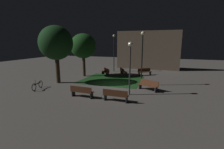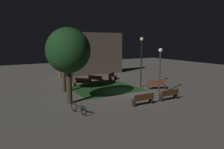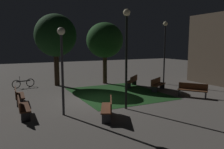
{
  "view_description": "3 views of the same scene",
  "coord_description": "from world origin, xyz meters",
  "px_view_note": "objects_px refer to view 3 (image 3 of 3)",
  "views": [
    {
      "loc": [
        4.56,
        -14.56,
        4.07
      ],
      "look_at": [
        -0.33,
        -0.24,
        1.07
      ],
      "focal_mm": 25.48,
      "sensor_mm": 36.0,
      "label": 1
    },
    {
      "loc": [
        -11.32,
        -16.61,
        4.8
      ],
      "look_at": [
        -0.93,
        0.89,
        1.59
      ],
      "focal_mm": 34.41,
      "sensor_mm": 36.0,
      "label": 2
    },
    {
      "loc": [
        12.2,
        -5.1,
        3.39
      ],
      "look_at": [
        0.16,
        0.91,
        1.54
      ],
      "focal_mm": 35.45,
      "sensor_mm": 36.0,
      "label": 3
    }
  ],
  "objects_px": {
    "bench_front_left": "(108,107)",
    "tree_back_right": "(56,36)",
    "bicycle": "(23,83)",
    "bench_lawn_edge": "(157,84)",
    "bench_front_right": "(132,81)",
    "bench_back_row": "(193,90)",
    "lamp_post_near_wall": "(126,43)",
    "tree_left_canopy": "(105,41)",
    "lamp_post_plaza_west": "(62,56)",
    "bench_near_trees": "(22,107)",
    "lamp_post_path_center": "(165,43)",
    "bench_path_side": "(18,95)"
  },
  "relations": [
    {
      "from": "lamp_post_near_wall",
      "to": "bench_back_row",
      "type": "bearing_deg",
      "value": 93.94
    },
    {
      "from": "bench_lawn_edge",
      "to": "tree_left_canopy",
      "type": "bearing_deg",
      "value": -153.46
    },
    {
      "from": "bench_front_right",
      "to": "bench_lawn_edge",
      "type": "xyz_separation_m",
      "value": [
        2.07,
        0.89,
        0.0
      ]
    },
    {
      "from": "tree_back_right",
      "to": "tree_left_canopy",
      "type": "xyz_separation_m",
      "value": [
        0.86,
        3.95,
        -0.36
      ]
    },
    {
      "from": "tree_back_right",
      "to": "bicycle",
      "type": "bearing_deg",
      "value": -96.51
    },
    {
      "from": "bench_near_trees",
      "to": "tree_back_right",
      "type": "distance_m",
      "value": 8.73
    },
    {
      "from": "lamp_post_plaza_west",
      "to": "lamp_post_near_wall",
      "type": "bearing_deg",
      "value": 82.11
    },
    {
      "from": "bench_back_row",
      "to": "lamp_post_plaza_west",
      "type": "height_order",
      "value": "lamp_post_plaza_west"
    },
    {
      "from": "bench_near_trees",
      "to": "bench_front_right",
      "type": "bearing_deg",
      "value": 115.34
    },
    {
      "from": "bench_near_trees",
      "to": "bench_back_row",
      "type": "relative_size",
      "value": 1.04
    },
    {
      "from": "lamp_post_plaza_west",
      "to": "bench_lawn_edge",
      "type": "bearing_deg",
      "value": 108.56
    },
    {
      "from": "bench_front_left",
      "to": "lamp_post_path_center",
      "type": "xyz_separation_m",
      "value": [
        -5.82,
        8.07,
        3.02
      ]
    },
    {
      "from": "bench_lawn_edge",
      "to": "lamp_post_plaza_west",
      "type": "relative_size",
      "value": 0.43
    },
    {
      "from": "bench_front_left",
      "to": "tree_back_right",
      "type": "relative_size",
      "value": 0.32
    },
    {
      "from": "bench_near_trees",
      "to": "bench_back_row",
      "type": "bearing_deg",
      "value": 86.17
    },
    {
      "from": "bench_front_left",
      "to": "tree_back_right",
      "type": "bearing_deg",
      "value": -178.14
    },
    {
      "from": "bench_back_row",
      "to": "tree_back_right",
      "type": "relative_size",
      "value": 0.3
    },
    {
      "from": "bench_front_left",
      "to": "bench_back_row",
      "type": "height_order",
      "value": "same"
    },
    {
      "from": "bicycle",
      "to": "bench_lawn_edge",
      "type": "bearing_deg",
      "value": 57.4
    },
    {
      "from": "bench_near_trees",
      "to": "bench_front_left",
      "type": "bearing_deg",
      "value": 62.01
    },
    {
      "from": "bench_front_right",
      "to": "lamp_post_near_wall",
      "type": "height_order",
      "value": "lamp_post_near_wall"
    },
    {
      "from": "bicycle",
      "to": "lamp_post_plaza_west",
      "type": "bearing_deg",
      "value": 7.77
    },
    {
      "from": "bench_front_right",
      "to": "bench_lawn_edge",
      "type": "height_order",
      "value": "same"
    },
    {
      "from": "tree_back_right",
      "to": "lamp_post_near_wall",
      "type": "distance_m",
      "value": 8.51
    },
    {
      "from": "lamp_post_path_center",
      "to": "tree_left_canopy",
      "type": "bearing_deg",
      "value": -119.39
    },
    {
      "from": "bench_near_trees",
      "to": "bench_lawn_edge",
      "type": "xyz_separation_m",
      "value": [
        -1.97,
        9.42,
        0.0
      ]
    },
    {
      "from": "bench_front_left",
      "to": "bicycle",
      "type": "bearing_deg",
      "value": -163.1
    },
    {
      "from": "bench_path_side",
      "to": "lamp_post_near_wall",
      "type": "relative_size",
      "value": 0.35
    },
    {
      "from": "bench_front_left",
      "to": "lamp_post_plaza_west",
      "type": "bearing_deg",
      "value": -126.36
    },
    {
      "from": "bench_lawn_edge",
      "to": "lamp_post_plaza_west",
      "type": "height_order",
      "value": "lamp_post_plaza_west"
    },
    {
      "from": "bicycle",
      "to": "bench_back_row",
      "type": "bearing_deg",
      "value": 49.0
    },
    {
      "from": "bench_front_right",
      "to": "lamp_post_plaza_west",
      "type": "xyz_separation_m",
      "value": [
        4.63,
        -6.74,
        2.38
      ]
    },
    {
      "from": "bench_back_row",
      "to": "bicycle",
      "type": "height_order",
      "value": "bicycle"
    },
    {
      "from": "tree_back_right",
      "to": "lamp_post_path_center",
      "type": "xyz_separation_m",
      "value": [
        3.34,
        8.37,
        -0.55
      ]
    },
    {
      "from": "bench_front_left",
      "to": "tree_left_canopy",
      "type": "bearing_deg",
      "value": 156.23
    },
    {
      "from": "lamp_post_plaza_west",
      "to": "lamp_post_near_wall",
      "type": "height_order",
      "value": "lamp_post_near_wall"
    },
    {
      "from": "bench_path_side",
      "to": "tree_left_canopy",
      "type": "xyz_separation_m",
      "value": [
        -3.72,
        7.21,
        3.21
      ]
    },
    {
      "from": "bench_front_right",
      "to": "bicycle",
      "type": "relative_size",
      "value": 0.97
    },
    {
      "from": "lamp_post_plaza_west",
      "to": "bicycle",
      "type": "bearing_deg",
      "value": -172.23
    },
    {
      "from": "bench_near_trees",
      "to": "bench_lawn_edge",
      "type": "bearing_deg",
      "value": 101.82
    },
    {
      "from": "lamp_post_plaza_west",
      "to": "bench_back_row",
      "type": "bearing_deg",
      "value": 89.39
    },
    {
      "from": "bicycle",
      "to": "lamp_post_near_wall",
      "type": "bearing_deg",
      "value": 26.68
    },
    {
      "from": "bench_back_row",
      "to": "bench_lawn_edge",
      "type": "relative_size",
      "value": 0.97
    },
    {
      "from": "bench_path_side",
      "to": "bench_front_left",
      "type": "distance_m",
      "value": 5.79
    },
    {
      "from": "bench_back_row",
      "to": "bicycle",
      "type": "relative_size",
      "value": 1.02
    },
    {
      "from": "lamp_post_path_center",
      "to": "lamp_post_near_wall",
      "type": "height_order",
      "value": "lamp_post_path_center"
    },
    {
      "from": "bench_lawn_edge",
      "to": "bicycle",
      "type": "xyz_separation_m",
      "value": [
        -5.59,
        -8.75,
        -0.14
      ]
    },
    {
      "from": "bench_back_row",
      "to": "lamp_post_near_wall",
      "type": "height_order",
      "value": "lamp_post_near_wall"
    },
    {
      "from": "bench_front_right",
      "to": "tree_left_canopy",
      "type": "height_order",
      "value": "tree_left_canopy"
    },
    {
      "from": "bench_back_row",
      "to": "bench_lawn_edge",
      "type": "bearing_deg",
      "value": -164.38
    }
  ]
}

